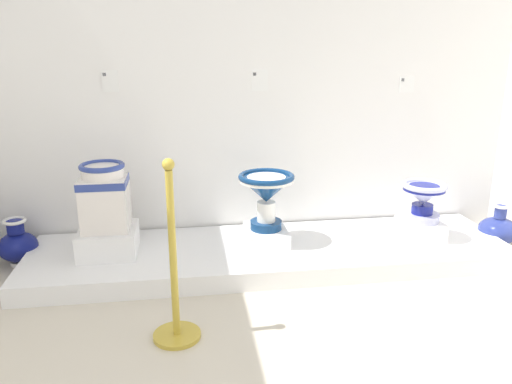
# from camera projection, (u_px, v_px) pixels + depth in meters

# --- Properties ---
(wall_back) EXTENTS (4.27, 0.06, 3.00)m
(wall_back) POSITION_uv_depth(u_px,v_px,m) (261.00, 52.00, 3.77)
(wall_back) COLOR white
(wall_back) RESTS_ON ground_plane
(display_platform) EXTENTS (3.50, 0.91, 0.13)m
(display_platform) POSITION_uv_depth(u_px,v_px,m) (271.00, 253.00, 3.70)
(display_platform) COLOR white
(display_platform) RESTS_ON ground_plane
(plinth_block_tall_cobalt) EXTENTS (0.40, 0.39, 0.18)m
(plinth_block_tall_cobalt) POSITION_uv_depth(u_px,v_px,m) (109.00, 241.00, 3.51)
(plinth_block_tall_cobalt) COLOR white
(plinth_block_tall_cobalt) RESTS_ON display_platform
(antique_toilet_tall_cobalt) EXTENTS (0.32, 0.31, 0.47)m
(antique_toilet_tall_cobalt) POSITION_uv_depth(u_px,v_px,m) (104.00, 195.00, 3.41)
(antique_toilet_tall_cobalt) COLOR white
(antique_toilet_tall_cobalt) RESTS_ON plinth_block_tall_cobalt
(plinth_block_central_ornate) EXTENTS (0.30, 0.37, 0.11)m
(plinth_block_central_ornate) POSITION_uv_depth(u_px,v_px,m) (266.00, 235.00, 3.71)
(plinth_block_central_ornate) COLOR white
(plinth_block_central_ornate) RESTS_ON display_platform
(antique_toilet_central_ornate) EXTENTS (0.41, 0.41, 0.42)m
(antique_toilet_central_ornate) POSITION_uv_depth(u_px,v_px,m) (266.00, 190.00, 3.61)
(antique_toilet_central_ornate) COLOR navy
(antique_toilet_central_ornate) RESTS_ON plinth_block_central_ornate
(plinth_block_broad_patterned) EXTENTS (0.29, 0.30, 0.15)m
(plinth_block_broad_patterned) POSITION_uv_depth(u_px,v_px,m) (420.00, 230.00, 3.77)
(plinth_block_broad_patterned) COLOR white
(plinth_block_broad_patterned) RESTS_ON display_platform
(antique_toilet_broad_patterned) EXTENTS (0.33, 0.33, 0.29)m
(antique_toilet_broad_patterned) POSITION_uv_depth(u_px,v_px,m) (423.00, 197.00, 3.70)
(antique_toilet_broad_patterned) COLOR silver
(antique_toilet_broad_patterned) RESTS_ON plinth_block_broad_patterned
(info_placard_first) EXTENTS (0.12, 0.01, 0.16)m
(info_placard_first) POSITION_uv_depth(u_px,v_px,m) (110.00, 81.00, 3.63)
(info_placard_first) COLOR white
(info_placard_second) EXTENTS (0.12, 0.01, 0.16)m
(info_placard_second) POSITION_uv_depth(u_px,v_px,m) (260.00, 80.00, 3.79)
(info_placard_second) COLOR white
(info_placard_third) EXTENTS (0.12, 0.01, 0.12)m
(info_placard_third) POSITION_uv_depth(u_px,v_px,m) (407.00, 84.00, 3.97)
(info_placard_third) COLOR white
(decorative_vase_corner) EXTENTS (0.28, 0.28, 0.35)m
(decorative_vase_corner) POSITION_uv_depth(u_px,v_px,m) (18.00, 245.00, 3.63)
(decorative_vase_corner) COLOR white
(decorative_vase_corner) RESTS_ON ground_plane
(decorative_vase_companion) EXTENTS (0.30, 0.30, 0.35)m
(decorative_vase_companion) POSITION_uv_depth(u_px,v_px,m) (498.00, 230.00, 3.96)
(decorative_vase_companion) COLOR white
(decorative_vase_companion) RESTS_ON ground_plane
(stanchion_post_near_left) EXTENTS (0.26, 0.26, 1.01)m
(stanchion_post_near_left) POSITION_uv_depth(u_px,v_px,m) (175.00, 289.00, 2.67)
(stanchion_post_near_left) COLOR gold
(stanchion_post_near_left) RESTS_ON ground_plane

